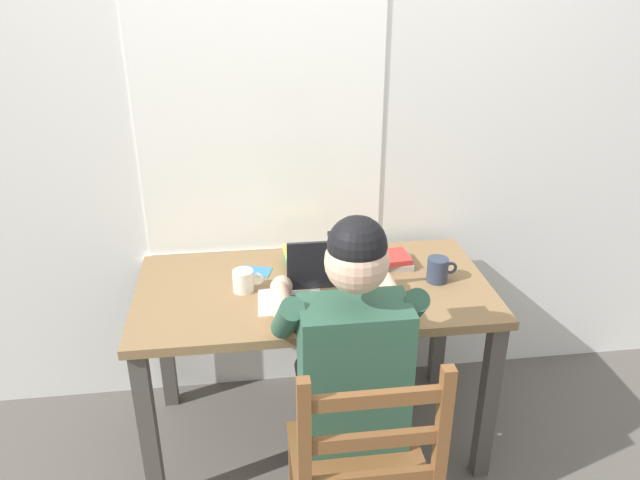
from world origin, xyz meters
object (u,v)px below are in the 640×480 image
(computer_mouse, at_px, (413,298))
(coffee_mug_white, at_px, (244,281))
(laptop, at_px, (334,292))
(coffee_mug_dark, at_px, (438,270))
(seated_person, at_px, (348,360))
(wooden_chair, at_px, (362,475))
(book_stack_main, at_px, (390,260))
(desk, at_px, (314,309))
(landscape_photo_print, at_px, (255,272))
(book_stack_side, at_px, (309,259))

(computer_mouse, xyz_separation_m, coffee_mug_white, (-0.62, 0.17, 0.03))
(laptop, xyz_separation_m, coffee_mug_dark, (0.43, 0.13, -0.00))
(seated_person, height_order, coffee_mug_dark, seated_person)
(wooden_chair, xyz_separation_m, book_stack_main, (0.27, 0.85, 0.30))
(desk, relative_size, laptop, 4.17)
(seated_person, relative_size, book_stack_main, 6.22)
(book_stack_main, relative_size, landscape_photo_print, 1.55)
(coffee_mug_dark, bearing_deg, landscape_photo_print, 166.51)
(book_stack_main, bearing_deg, coffee_mug_white, -166.74)
(coffee_mug_white, xyz_separation_m, book_stack_side, (0.27, 0.16, -0.00))
(desk, distance_m, coffee_mug_dark, 0.51)
(seated_person, relative_size, book_stack_side, 5.91)
(computer_mouse, distance_m, landscape_photo_print, 0.66)
(coffee_mug_dark, bearing_deg, seated_person, -136.60)
(book_stack_side, bearing_deg, coffee_mug_dark, -20.65)
(coffee_mug_dark, height_order, book_stack_main, coffee_mug_dark)
(laptop, distance_m, coffee_mug_white, 0.36)
(coffee_mug_white, height_order, landscape_photo_print, coffee_mug_white)
(book_stack_main, xyz_separation_m, landscape_photo_print, (-0.56, 0.01, -0.02))
(book_stack_side, distance_m, landscape_photo_print, 0.23)
(computer_mouse, bearing_deg, book_stack_main, 92.77)
(coffee_mug_dark, bearing_deg, book_stack_side, 159.35)
(desk, bearing_deg, coffee_mug_dark, -2.55)
(seated_person, bearing_deg, laptop, 91.02)
(coffee_mug_white, bearing_deg, seated_person, -52.15)
(coffee_mug_white, bearing_deg, wooden_chair, -64.94)
(wooden_chair, relative_size, laptop, 2.88)
(seated_person, relative_size, coffee_mug_white, 10.61)
(coffee_mug_white, xyz_separation_m, landscape_photo_print, (0.04, 0.15, -0.04))
(wooden_chair, distance_m, book_stack_side, 0.93)
(desk, height_order, coffee_mug_white, coffee_mug_white)
(book_stack_side, height_order, landscape_photo_print, book_stack_side)
(desk, distance_m, book_stack_side, 0.22)
(book_stack_main, bearing_deg, computer_mouse, -87.23)
(seated_person, height_order, coffee_mug_white, seated_person)
(landscape_photo_print, bearing_deg, book_stack_side, 20.55)
(laptop, bearing_deg, book_stack_side, 100.11)
(seated_person, xyz_separation_m, wooden_chair, (0.00, -0.28, -0.23))
(coffee_mug_dark, relative_size, book_stack_main, 0.60)
(laptop, xyz_separation_m, book_stack_side, (-0.06, 0.31, -0.02))
(computer_mouse, xyz_separation_m, book_stack_side, (-0.35, 0.33, 0.02))
(wooden_chair, relative_size, book_stack_main, 4.71)
(desk, relative_size, computer_mouse, 13.76)
(computer_mouse, bearing_deg, desk, 154.18)
(laptop, bearing_deg, seated_person, -88.98)
(desk, relative_size, seated_person, 1.10)
(coffee_mug_white, distance_m, book_stack_side, 0.32)
(laptop, relative_size, book_stack_side, 1.56)
(desk, xyz_separation_m, seated_person, (0.06, -0.43, 0.05))
(computer_mouse, xyz_separation_m, coffee_mug_dark, (0.14, 0.15, 0.03))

